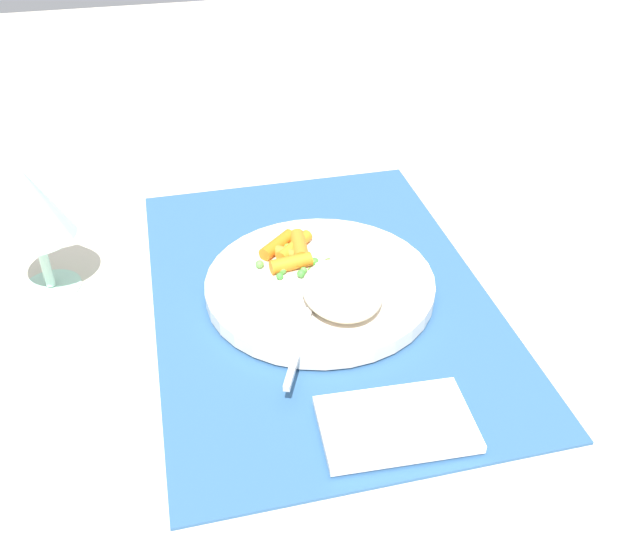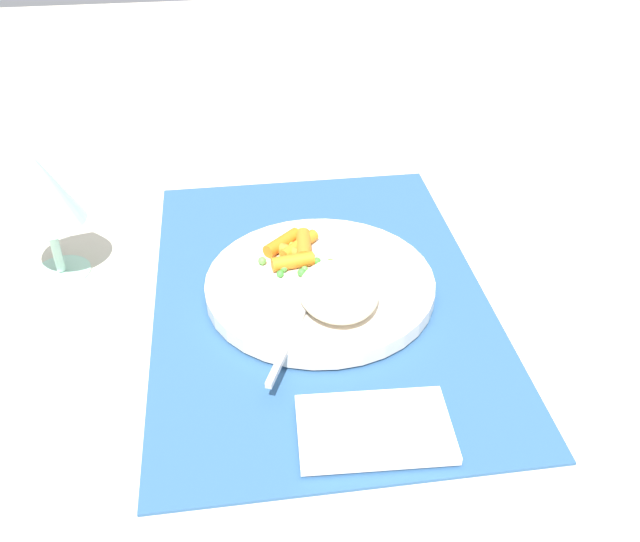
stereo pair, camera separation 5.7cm
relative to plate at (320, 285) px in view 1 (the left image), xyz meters
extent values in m
plane|color=beige|center=(0.00, 0.00, -0.01)|extent=(2.40, 2.40, 0.00)
cube|color=#2D5684|center=(0.00, 0.00, -0.01)|extent=(0.50, 0.35, 0.01)
cylinder|color=silver|center=(0.00, 0.00, 0.00)|extent=(0.24, 0.24, 0.02)
ellipsoid|color=beige|center=(-0.04, -0.01, 0.02)|extent=(0.10, 0.08, 0.03)
cylinder|color=orange|center=(0.06, 0.03, 0.02)|extent=(0.04, 0.05, 0.01)
cylinder|color=orange|center=(0.04, 0.02, 0.01)|extent=(0.04, 0.04, 0.01)
cylinder|color=orange|center=(0.02, 0.03, 0.02)|extent=(0.02, 0.05, 0.02)
cylinder|color=orange|center=(0.05, 0.01, 0.02)|extent=(0.05, 0.02, 0.02)
cylinder|color=orange|center=(0.06, 0.02, 0.01)|extent=(0.05, 0.05, 0.01)
sphere|color=#52A645|center=(0.04, 0.02, 0.01)|extent=(0.01, 0.01, 0.01)
sphere|color=#4EA234|center=(0.03, 0.02, 0.01)|extent=(0.01, 0.01, 0.01)
sphere|color=green|center=(0.01, 0.04, 0.01)|extent=(0.01, 0.01, 0.01)
sphere|color=#5AA444|center=(0.03, 0.06, 0.01)|extent=(0.01, 0.01, 0.01)
sphere|color=#4B9930|center=(0.01, 0.01, 0.01)|extent=(0.01, 0.01, 0.01)
sphere|color=green|center=(0.03, 0.00, 0.01)|extent=(0.01, 0.01, 0.01)
sphere|color=green|center=(0.06, 0.02, 0.01)|extent=(0.01, 0.01, 0.01)
sphere|color=#57B445|center=(0.01, 0.01, 0.01)|extent=(0.01, 0.01, 0.01)
sphere|color=#5B8C37|center=(0.03, 0.04, 0.01)|extent=(0.01, 0.01, 0.01)
sphere|color=#449242|center=(0.06, 0.04, 0.01)|extent=(0.01, 0.01, 0.01)
sphere|color=#5BAE30|center=(0.02, -0.01, 0.01)|extent=(0.01, 0.01, 0.01)
sphere|color=#549B3E|center=(0.02, 0.04, 0.01)|extent=(0.01, 0.01, 0.01)
sphere|color=#428D39|center=(0.01, 0.02, 0.01)|extent=(0.01, 0.01, 0.01)
cube|color=silver|center=(0.02, -0.01, 0.01)|extent=(0.05, 0.03, 0.01)
cube|color=silver|center=(-0.08, 0.03, 0.01)|extent=(0.15, 0.07, 0.01)
cylinder|color=#B2E0CC|center=(0.08, 0.28, -0.01)|extent=(0.06, 0.06, 0.00)
cylinder|color=#B2E0CC|center=(0.08, 0.28, 0.02)|extent=(0.01, 0.01, 0.06)
cone|color=#B2E0CC|center=(0.08, 0.28, 0.09)|extent=(0.08, 0.08, 0.08)
cube|color=white|center=(-0.20, -0.02, 0.00)|extent=(0.09, 0.13, 0.01)
camera|label=1|loc=(-0.57, 0.14, 0.44)|focal=39.16mm
camera|label=2|loc=(-0.58, 0.08, 0.44)|focal=39.16mm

